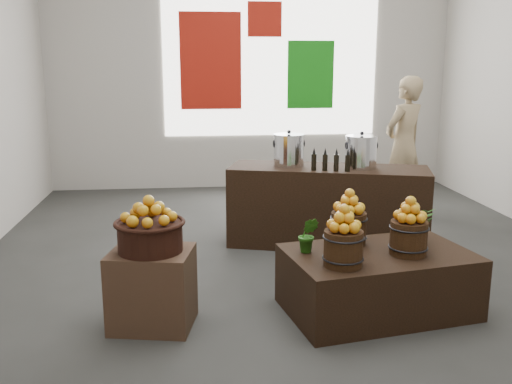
{
  "coord_description": "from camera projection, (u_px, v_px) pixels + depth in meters",
  "views": [
    {
      "loc": [
        -0.89,
        -5.15,
        1.87
      ],
      "look_at": [
        -0.36,
        -0.4,
        0.79
      ],
      "focal_mm": 40.0,
      "sensor_mm": 36.0,
      "label": 1
    }
  ],
  "objects": [
    {
      "name": "ground",
      "position": [
        288.0,
        262.0,
        5.5
      ],
      "size": [
        7.0,
        7.0,
        0.0
      ],
      "primitive_type": "plane",
      "color": "#31312F",
      "rests_on": "ground"
    },
    {
      "name": "back_wall",
      "position": [
        251.0,
        54.0,
        8.45
      ],
      "size": [
        6.0,
        0.04,
        4.0
      ],
      "primitive_type": "cube",
      "color": "#B2ACA4",
      "rests_on": "ground"
    },
    {
      "name": "back_opening",
      "position": [
        271.0,
        54.0,
        8.46
      ],
      "size": [
        3.2,
        0.02,
        2.4
      ],
      "primitive_type": "cube",
      "color": "white",
      "rests_on": "back_wall"
    },
    {
      "name": "deco_red_left",
      "position": [
        211.0,
        61.0,
        8.38
      ],
      "size": [
        0.9,
        0.04,
        1.4
      ],
      "primitive_type": "cube",
      "color": "#9F170C",
      "rests_on": "back_wall"
    },
    {
      "name": "deco_green_right",
      "position": [
        311.0,
        75.0,
        8.59
      ],
      "size": [
        0.7,
        0.04,
        1.0
      ],
      "primitive_type": "cube",
      "color": "#147A13",
      "rests_on": "back_wall"
    },
    {
      "name": "deco_red_upper",
      "position": [
        265.0,
        19.0,
        8.33
      ],
      "size": [
        0.5,
        0.04,
        0.5
      ],
      "primitive_type": "cube",
      "color": "#9F170C",
      "rests_on": "back_wall"
    },
    {
      "name": "crate",
      "position": [
        152.0,
        288.0,
        4.1
      ],
      "size": [
        0.65,
        0.57,
        0.57
      ],
      "primitive_type": "cube",
      "rotation": [
        0.0,
        0.0,
        -0.2
      ],
      "color": "#4D3223",
      "rests_on": "ground"
    },
    {
      "name": "wicker_basket",
      "position": [
        150.0,
        237.0,
        4.02
      ],
      "size": [
        0.46,
        0.46,
        0.21
      ],
      "primitive_type": "cylinder",
      "color": "black",
      "rests_on": "crate"
    },
    {
      "name": "apples_in_basket",
      "position": [
        149.0,
        209.0,
        3.97
      ],
      "size": [
        0.36,
        0.36,
        0.19
      ],
      "primitive_type": null,
      "color": "#A31705",
      "rests_on": "wicker_basket"
    },
    {
      "name": "display_table",
      "position": [
        378.0,
        282.0,
        4.36
      ],
      "size": [
        1.5,
        1.08,
        0.48
      ],
      "primitive_type": "cube",
      "rotation": [
        0.0,
        0.0,
        0.18
      ],
      "color": "black",
      "rests_on": "ground"
    },
    {
      "name": "apple_bucket_front_left",
      "position": [
        343.0,
        248.0,
        3.99
      ],
      "size": [
        0.27,
        0.27,
        0.25
      ],
      "primitive_type": "cylinder",
      "color": "#321D0D",
      "rests_on": "display_table"
    },
    {
      "name": "apples_in_bucket_front_left",
      "position": [
        344.0,
        218.0,
        3.94
      ],
      "size": [
        0.21,
        0.21,
        0.18
      ],
      "primitive_type": null,
      "color": "#A31705",
      "rests_on": "apple_bucket_front_left"
    },
    {
      "name": "apple_bucket_front_right",
      "position": [
        409.0,
        238.0,
        4.23
      ],
      "size": [
        0.27,
        0.27,
        0.25
      ],
      "primitive_type": "cylinder",
      "color": "#321D0D",
      "rests_on": "display_table"
    },
    {
      "name": "apples_in_bucket_front_right",
      "position": [
        410.0,
        209.0,
        4.18
      ],
      "size": [
        0.21,
        0.21,
        0.18
      ],
      "primitive_type": null,
      "color": "#A31705",
      "rests_on": "apple_bucket_front_right"
    },
    {
      "name": "apple_bucket_rear",
      "position": [
        348.0,
        228.0,
        4.48
      ],
      "size": [
        0.27,
        0.27,
        0.25
      ],
      "primitive_type": "cylinder",
      "color": "#321D0D",
      "rests_on": "display_table"
    },
    {
      "name": "apples_in_bucket_rear",
      "position": [
        349.0,
        201.0,
        4.43
      ],
      "size": [
        0.21,
        0.21,
        0.18
      ],
      "primitive_type": null,
      "color": "#A31705",
      "rests_on": "apple_bucket_rear"
    },
    {
      "name": "herb_garnish_right",
      "position": [
        417.0,
        224.0,
        4.54
      ],
      "size": [
        0.31,
        0.28,
        0.29
      ],
      "primitive_type": "imported",
      "rotation": [
        0.0,
        0.0,
        0.27
      ],
      "color": "#1F5612",
      "rests_on": "display_table"
    },
    {
      "name": "herb_garnish_left",
      "position": [
        308.0,
        235.0,
        4.27
      ],
      "size": [
        0.18,
        0.16,
        0.27
      ],
      "primitive_type": "imported",
      "rotation": [
        0.0,
        0.0,
        -0.32
      ],
      "color": "#1F5612",
      "rests_on": "display_table"
    },
    {
      "name": "counter",
      "position": [
        328.0,
        206.0,
        5.94
      ],
      "size": [
        2.12,
        1.19,
        0.83
      ],
      "primitive_type": "cube",
      "rotation": [
        0.0,
        0.0,
        -0.29
      ],
      "color": "black",
      "rests_on": "ground"
    },
    {
      "name": "stock_pot_left",
      "position": [
        289.0,
        151.0,
        5.88
      ],
      "size": [
        0.31,
        0.31,
        0.31
      ],
      "primitive_type": "cylinder",
      "color": "silver",
      "rests_on": "counter"
    },
    {
      "name": "stock_pot_center",
      "position": [
        361.0,
        153.0,
        5.76
      ],
      "size": [
        0.31,
        0.31,
        0.31
      ],
      "primitive_type": "cylinder",
      "color": "silver",
      "rests_on": "counter"
    },
    {
      "name": "oil_cruets",
      "position": [
        328.0,
        159.0,
        5.63
      ],
      "size": [
        0.3,
        0.14,
        0.23
      ],
      "primitive_type": null,
      "rotation": [
        0.0,
        0.0,
        -0.29
      ],
      "color": "black",
      "rests_on": "counter"
    },
    {
      "name": "shopper",
      "position": [
        404.0,
        145.0,
        7.21
      ],
      "size": [
        0.75,
        0.68,
        1.72
      ],
      "primitive_type": "imported",
      "rotation": [
        0.0,
        0.0,
        3.71
      ],
      "color": "#9D8560",
      "rests_on": "ground"
    }
  ]
}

